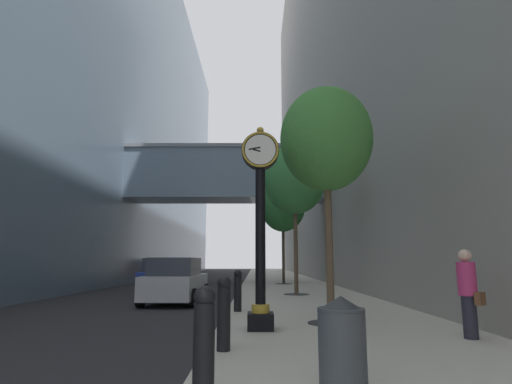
# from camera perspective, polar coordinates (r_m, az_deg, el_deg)

# --- Properties ---
(ground_plane) EXTENTS (110.00, 110.00, 0.00)m
(ground_plane) POSITION_cam_1_polar(r_m,az_deg,el_deg) (28.39, -1.70, -12.75)
(ground_plane) COLOR #262628
(ground_plane) RESTS_ON ground
(sidewalk_right) EXTENTS (5.57, 80.00, 0.14)m
(sidewalk_right) POSITION_cam_1_polar(r_m,az_deg,el_deg) (31.43, 3.67, -12.30)
(sidewalk_right) COLOR beige
(sidewalk_right) RESTS_ON ground
(building_block_left) EXTENTS (22.75, 80.00, 32.47)m
(building_block_left) POSITION_cam_1_polar(r_m,az_deg,el_deg) (36.97, -21.50, 14.39)
(building_block_left) COLOR slate
(building_block_left) RESTS_ON ground
(building_block_right) EXTENTS (9.00, 80.00, 43.42)m
(building_block_right) POSITION_cam_1_polar(r_m,az_deg,el_deg) (38.36, 15.13, 22.44)
(building_block_right) COLOR gray
(building_block_right) RESTS_ON ground
(street_clock) EXTENTS (0.84, 0.55, 4.45)m
(street_clock) POSITION_cam_1_polar(r_m,az_deg,el_deg) (9.00, 0.69, -3.14)
(street_clock) COLOR black
(street_clock) RESTS_ON sidewalk_right
(bollard_nearest) EXTENTS (0.23, 0.23, 1.18)m
(bollard_nearest) POSITION_cam_1_polar(r_m,az_deg,el_deg) (4.45, -7.18, -20.10)
(bollard_nearest) COLOR black
(bollard_nearest) RESTS_ON sidewalk_right
(bollard_second) EXTENTS (0.23, 0.23, 1.18)m
(bollard_second) POSITION_cam_1_polar(r_m,az_deg,el_deg) (7.00, -4.43, -16.26)
(bollard_second) COLOR black
(bollard_second) RESTS_ON sidewalk_right
(bollard_fourth) EXTENTS (0.23, 0.23, 1.18)m
(bollard_fourth) POSITION_cam_1_polar(r_m,az_deg,el_deg) (12.15, -2.48, -13.42)
(bollard_fourth) COLOR black
(bollard_fourth) RESTS_ON sidewalk_right
(street_tree_near) EXTENTS (2.28, 2.28, 5.75)m
(street_tree_near) POSITION_cam_1_polar(r_m,az_deg,el_deg) (10.43, 9.81, 7.15)
(street_tree_near) COLOR #333335
(street_tree_near) RESTS_ON sidewalk_right
(street_tree_mid_near) EXTENTS (2.78, 2.78, 6.68)m
(street_tree_mid_near) POSITION_cam_1_polar(r_m,az_deg,el_deg) (18.55, 5.49, 1.74)
(street_tree_mid_near) COLOR #333335
(street_tree_mid_near) RESTS_ON sidewalk_right
(street_tree_mid_far) EXTENTS (2.89, 2.89, 6.61)m
(street_tree_mid_far) POSITION_cam_1_polar(r_m,az_deg,el_deg) (26.67, 3.84, -2.01)
(street_tree_mid_far) COLOR #333335
(street_tree_mid_far) RESTS_ON sidewalk_right
(trash_bin) EXTENTS (0.53, 0.53, 1.05)m
(trash_bin) POSITION_cam_1_polar(r_m,az_deg,el_deg) (4.85, 12.01, -20.03)
(trash_bin) COLOR #383D42
(trash_bin) RESTS_ON sidewalk_right
(pedestrian_walking) EXTENTS (0.48, 0.52, 1.66)m
(pedestrian_walking) POSITION_cam_1_polar(r_m,az_deg,el_deg) (8.93, 27.55, -12.15)
(pedestrian_walking) COLOR #23232D
(pedestrian_walking) RESTS_ON sidewalk_right
(car_blue_near) EXTENTS (2.02, 4.42, 1.71)m
(car_blue_near) POSITION_cam_1_polar(r_m,az_deg,el_deg) (21.90, -12.74, -11.31)
(car_blue_near) COLOR navy
(car_blue_near) RESTS_ON ground
(car_red_mid) EXTENTS (2.09, 4.27, 1.73)m
(car_red_mid) POSITION_cam_1_polar(r_m,az_deg,el_deg) (40.39, -9.23, -10.51)
(car_red_mid) COLOR #AD191E
(car_red_mid) RESTS_ON ground
(car_silver_far) EXTENTS (2.08, 4.42, 1.69)m
(car_silver_far) POSITION_cam_1_polar(r_m,az_deg,el_deg) (16.16, -11.03, -12.08)
(car_silver_far) COLOR #B7BABF
(car_silver_far) RESTS_ON ground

